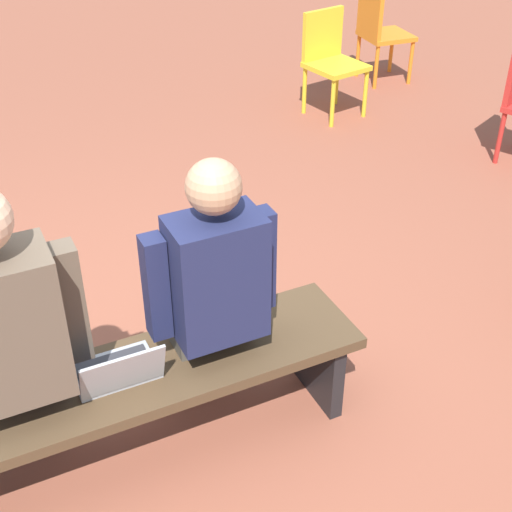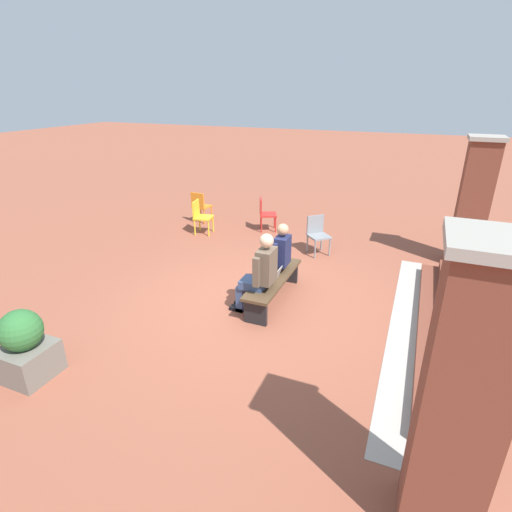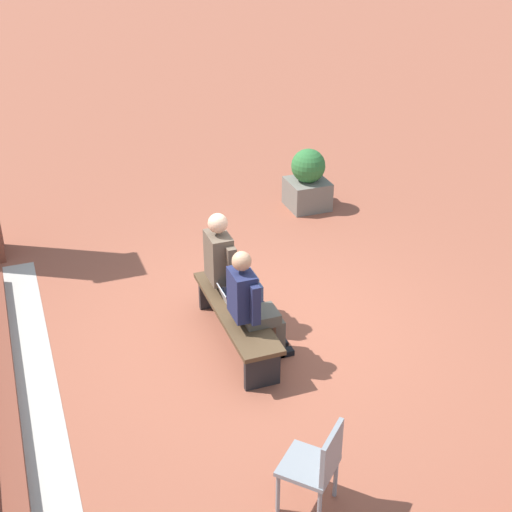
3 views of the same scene
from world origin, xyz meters
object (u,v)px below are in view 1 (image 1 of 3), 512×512
object	(u,v)px
bench	(144,389)
plastic_chair_near_bench_right	(379,30)
person_adult	(5,338)
laptop	(118,371)
plastic_chair_foreground	(331,57)
person_student	(208,289)

from	to	relation	value
bench	plastic_chair_near_bench_right	size ratio (longest dim) A/B	2.14
person_adult	plastic_chair_near_bench_right	xyz separation A→B (m)	(-3.83, -3.28, -0.25)
person_adult	plastic_chair_near_bench_right	size ratio (longest dim) A/B	1.65
person_adult	laptop	world-z (taller)	person_adult
bench	plastic_chair_foreground	bearing A→B (deg)	-131.70
bench	person_student	xyz separation A→B (m)	(-0.31, -0.07, 0.35)
person_student	laptop	world-z (taller)	person_student
laptop	plastic_chair_near_bench_right	size ratio (longest dim) A/B	0.38
bench	person_student	distance (m)	0.47
plastic_chair_near_bench_right	plastic_chair_foreground	bearing A→B (deg)	30.17
plastic_chair_near_bench_right	bench	bearing A→B (deg)	44.85
bench	plastic_chair_foreground	distance (m)	3.87
plastic_chair_foreground	plastic_chair_near_bench_right	bearing A→B (deg)	-149.83
bench	plastic_chair_near_bench_right	bearing A→B (deg)	-135.15
laptop	plastic_chair_near_bench_right	xyz separation A→B (m)	(-3.47, -3.36, -0.02)
laptop	plastic_chair_near_bench_right	bearing A→B (deg)	-135.86
person_adult	laptop	bearing A→B (deg)	167.17
person_student	laptop	xyz separation A→B (m)	(0.41, 0.08, -0.20)
bench	plastic_chair_foreground	world-z (taller)	plastic_chair_foreground
person_student	laptop	size ratio (longest dim) A/B	4.09
person_student	person_adult	xyz separation A→B (m)	(0.77, -0.00, 0.03)
plastic_chair_foreground	person_adult	bearing A→B (deg)	42.94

